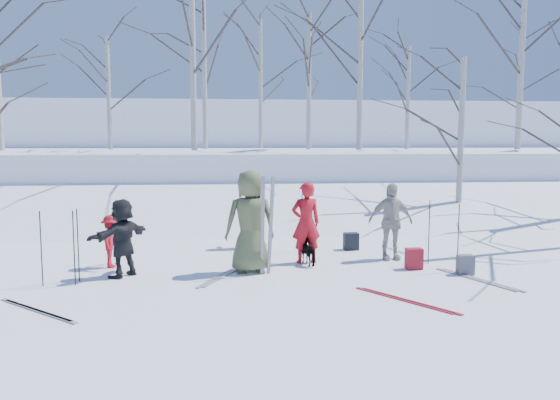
{
  "coord_description": "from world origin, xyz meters",
  "views": [
    {
      "loc": [
        -1.12,
        -10.0,
        2.57
      ],
      "look_at": [
        0.0,
        1.5,
        1.3
      ],
      "focal_mm": 35.0,
      "sensor_mm": 36.0,
      "label": 1
    }
  ],
  "objects": [
    {
      "name": "ground",
      "position": [
        0.0,
        0.0,
        0.0
      ],
      "size": [
        120.0,
        120.0,
        0.0
      ],
      "primitive_type": "plane",
      "color": "white",
      "rests_on": "ground"
    },
    {
      "name": "snow_ramp",
      "position": [
        0.0,
        7.0,
        0.15
      ],
      "size": [
        70.0,
        9.49,
        4.12
      ],
      "primitive_type": "cube",
      "rotation": [
        0.3,
        0.0,
        0.0
      ],
      "color": "white",
      "rests_on": "ground"
    },
    {
      "name": "snow_plateau",
      "position": [
        0.0,
        17.0,
        1.0
      ],
      "size": [
        70.0,
        18.0,
        2.2
      ],
      "primitive_type": "cube",
      "color": "white",
      "rests_on": "ground"
    },
    {
      "name": "far_hill",
      "position": [
        0.0,
        38.0,
        2.0
      ],
      "size": [
        90.0,
        30.0,
        6.0
      ],
      "primitive_type": "cube",
      "color": "white",
      "rests_on": "ground"
    },
    {
      "name": "skier_olive_center",
      "position": [
        -0.68,
        0.48,
        1.0
      ],
      "size": [
        1.03,
        0.72,
        2.0
      ],
      "primitive_type": "imported",
      "rotation": [
        0.0,
        0.0,
        3.23
      ],
      "color": "#4D5533",
      "rests_on": "ground"
    },
    {
      "name": "skier_red_north",
      "position": [
        0.51,
        1.18,
        0.85
      ],
      "size": [
        0.68,
        0.5,
        1.7
      ],
      "primitive_type": "imported",
      "rotation": [
        0.0,
        0.0,
        3.29
      ],
      "color": "#B3101A",
      "rests_on": "ground"
    },
    {
      "name": "skier_redor_behind",
      "position": [
        -0.51,
        3.0,
        0.78
      ],
      "size": [
        0.97,
        0.95,
        1.57
      ],
      "primitive_type": "imported",
      "rotation": [
        0.0,
        0.0,
        2.43
      ],
      "color": "red",
      "rests_on": "ground"
    },
    {
      "name": "skier_red_seated",
      "position": [
        -3.46,
        1.14,
        0.54
      ],
      "size": [
        0.4,
        0.7,
        1.08
      ],
      "primitive_type": "imported",
      "rotation": [
        0.0,
        0.0,
        1.57
      ],
      "color": "#B3101A",
      "rests_on": "ground"
    },
    {
      "name": "skier_cream_east",
      "position": [
        2.38,
        1.34,
        0.83
      ],
      "size": [
        0.98,
        0.44,
        1.66
      ],
      "primitive_type": "imported",
      "rotation": [
        0.0,
        0.0,
        0.03
      ],
      "color": "beige",
      "rests_on": "ground"
    },
    {
      "name": "skier_grey_west",
      "position": [
        -3.09,
        0.36,
        0.74
      ],
      "size": [
        1.19,
        1.36,
        1.48
      ],
      "primitive_type": "imported",
      "rotation": [
        0.0,
        0.0,
        4.05
      ],
      "color": "black",
      "rests_on": "ground"
    },
    {
      "name": "dog",
      "position": [
        0.58,
        1.0,
        0.28
      ],
      "size": [
        0.48,
        0.71,
        0.55
      ],
      "primitive_type": "imported",
      "rotation": [
        0.0,
        0.0,
        3.45
      ],
      "color": "black",
      "rests_on": "ground"
    },
    {
      "name": "upright_ski_left",
      "position": [
        -0.46,
        0.23,
        0.95
      ],
      "size": [
        0.1,
        0.16,
        1.9
      ],
      "primitive_type": "cube",
      "rotation": [
        0.07,
        0.0,
        0.19
      ],
      "color": "silver",
      "rests_on": "ground"
    },
    {
      "name": "upright_ski_right",
      "position": [
        -0.3,
        0.22,
        0.95
      ],
      "size": [
        0.15,
        0.23,
        1.89
      ],
      "primitive_type": "cube",
      "rotation": [
        0.1,
        0.0,
        0.41
      ],
      "color": "silver",
      "rests_on": "ground"
    },
    {
      "name": "ski_pair_a",
      "position": [
        -4.0,
        -1.68,
        0.01
      ],
      "size": [
        2.08,
        2.1,
        0.02
      ],
      "primitive_type": null,
      "rotation": [
        0.0,
        0.0,
        0.85
      ],
      "color": "silver",
      "rests_on": "ground"
    },
    {
      "name": "ski_pair_b",
      "position": [
        1.71,
        -1.71,
        0.01
      ],
      "size": [
        1.99,
        2.09,
        0.02
      ],
      "primitive_type": null,
      "rotation": [
        0.0,
        0.0,
        0.61
      ],
      "color": "maroon",
      "rests_on": "ground"
    },
    {
      "name": "ski_pair_c",
      "position": [
        3.47,
        -0.56,
        0.01
      ],
      "size": [
        1.55,
        2.04,
        0.02
      ],
      "primitive_type": null,
      "rotation": [
        0.0,
        0.0,
        0.39
      ],
      "color": "silver",
      "rests_on": "ground"
    },
    {
      "name": "ski_pair_d",
      "position": [
        -1.21,
        0.23,
        0.01
      ],
      "size": [
        1.65,
        2.05,
        0.02
      ],
      "primitive_type": null,
      "rotation": [
        0.0,
        0.0,
        -0.43
      ],
      "color": "silver",
      "rests_on": "ground"
    },
    {
      "name": "ski_pole_a",
      "position": [
        -3.83,
        -0.21,
        0.67
      ],
      "size": [
        0.02,
        0.02,
        1.34
      ],
      "primitive_type": "cylinder",
      "color": "black",
      "rests_on": "ground"
    },
    {
      "name": "ski_pole_b",
      "position": [
        3.37,
        0.13,
        0.67
      ],
      "size": [
        0.02,
        0.02,
        1.34
      ],
      "primitive_type": "cylinder",
      "color": "black",
      "rests_on": "ground"
    },
    {
      "name": "ski_pole_c",
      "position": [
        -3.83,
        0.07,
        0.67
      ],
      "size": [
        0.02,
        0.02,
        1.34
      ],
      "primitive_type": "cylinder",
      "color": "black",
      "rests_on": "ground"
    },
    {
      "name": "ski_pole_d",
      "position": [
        3.04,
        0.82,
        0.67
      ],
      "size": [
        0.02,
        0.02,
        1.34
      ],
      "primitive_type": "cylinder",
      "color": "black",
      "rests_on": "ground"
    },
    {
      "name": "ski_pole_e",
      "position": [
        0.72,
        2.44,
        0.67
      ],
      "size": [
        0.02,
        0.02,
        1.34
      ],
      "primitive_type": "cylinder",
      "color": "black",
      "rests_on": "ground"
    },
    {
      "name": "ski_pole_f",
      "position": [
        0.56,
        2.16,
        0.67
      ],
      "size": [
        0.02,
        0.02,
        1.34
      ],
      "primitive_type": "cylinder",
      "color": "black",
      "rests_on": "ground"
    },
    {
      "name": "ski_pole_g",
      "position": [
        -4.38,
        -0.22,
        0.67
      ],
      "size": [
        0.02,
        0.02,
        1.34
      ],
      "primitive_type": "cylinder",
      "color": "black",
      "rests_on": "ground"
    },
    {
      "name": "backpack_red",
      "position": [
        2.59,
        0.4,
        0.21
      ],
      "size": [
        0.32,
        0.22,
        0.42
      ],
      "primitive_type": "cube",
      "color": "maroon",
      "rests_on": "ground"
    },
    {
      "name": "backpack_grey",
      "position": [
        3.42,
        -0.13,
        0.19
      ],
      "size": [
        0.3,
        0.2,
        0.38
      ],
      "primitive_type": "cube",
      "color": "#505257",
      "rests_on": "ground"
    },
    {
      "name": "backpack_dark",
      "position": [
        1.77,
        2.44,
        0.2
      ],
      "size": [
        0.34,
        0.24,
        0.4
      ],
      "primitive_type": "cube",
      "color": "black",
      "rests_on": "ground"
    },
    {
      "name": "birch_plateau_a",
      "position": [
        -2.31,
        10.28,
        6.09
      ],
      "size": [
        6.05,
        6.05,
        7.79
      ],
      "primitive_type": null,
      "color": "silver",
      "rests_on": "snow_plateau"
    },
    {
      "name": "birch_plateau_c",
      "position": [
        6.47,
        12.56,
        4.32
      ],
      "size": [
        3.57,
        3.57,
        4.25
      ],
      "primitive_type": null,
      "color": "silver",
      "rests_on": "snow_plateau"
    },
    {
      "name": "birch_plateau_d",
      "position": [
        -5.76,
        12.46,
        4.41
      ],
      "size": [
        3.69,
        3.69,
        4.42
      ],
      "primitive_type": null,
      "color": "silver",
      "rests_on": "snow_plateau"
    },
    {
      "name": "birch_plateau_e",
      "position": [
        3.95,
        10.71,
        5.63
      ],
      "size": [
        5.4,
        5.4,
        6.86
      ],
      "primitive_type": null,
      "color": "silver",
      "rests_on": "snow_plateau"
    },
    {
      "name": "birch_plateau_f",
      "position": [
        0.52,
        16.48,
        5.22
      ],
      "size": [
        4.82,
        4.82,
        6.03
      ],
      "primitive_type": null,
      "color": "silver",
      "rests_on": "snow_plateau"
    },
    {
      "name": "birch_plateau_g",
      "position": [
        -2.03,
        13.53,
        5.58
      ],
      "size": [
        5.33,
        5.33,
        6.75
      ],
      "primitive_type": null,
      "color": "silver",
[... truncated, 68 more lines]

